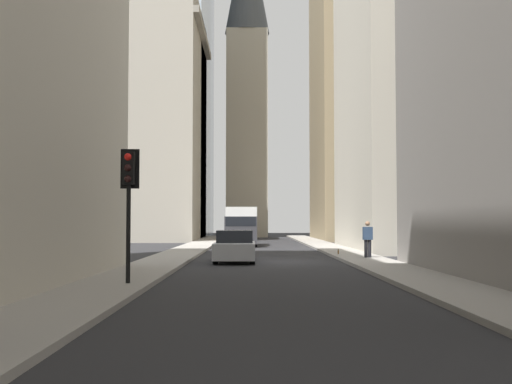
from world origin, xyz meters
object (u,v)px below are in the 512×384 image
(delivery_truck, at_px, (241,226))
(sedan_silver, at_px, (235,247))
(discarded_bottle, at_px, (338,252))
(pedestrian, at_px, (368,238))
(traffic_light_foreground, at_px, (129,184))

(delivery_truck, xyz_separation_m, sedan_silver, (-18.00, -0.00, -0.80))
(delivery_truck, relative_size, sedan_silver, 1.50)
(discarded_bottle, bearing_deg, pedestrian, -161.81)
(sedan_silver, relative_size, discarded_bottle, 15.93)
(delivery_truck, height_order, pedestrian, delivery_truck)
(traffic_light_foreground, distance_m, pedestrian, 14.90)
(traffic_light_foreground, xyz_separation_m, discarded_bottle, (14.85, -7.81, -2.60))
(delivery_truck, relative_size, pedestrian, 3.85)
(delivery_truck, bearing_deg, traffic_light_foreground, 174.78)
(delivery_truck, relative_size, traffic_light_foreground, 1.75)
(sedan_silver, distance_m, discarded_bottle, 6.60)
(sedan_silver, height_order, discarded_bottle, sedan_silver)
(pedestrian, height_order, discarded_bottle, pedestrian)
(sedan_silver, distance_m, pedestrian, 6.26)
(pedestrian, bearing_deg, sedan_silver, 100.46)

